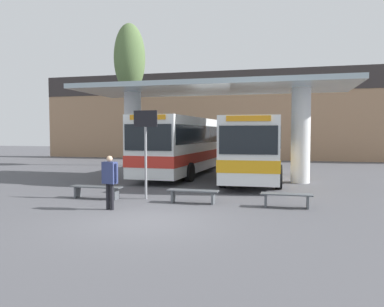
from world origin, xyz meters
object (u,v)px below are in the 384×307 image
waiting_bench_mid_platform (193,193)px  waiting_bench_far_platform (286,197)px  transit_bus_left_bay (189,143)px  waiting_bench_near_pillar (96,189)px  info_sign_platform (146,136)px  transit_bus_center_bay (253,146)px  pedestrian_waiting (110,177)px  poplar_tree_behind_left (130,60)px

waiting_bench_mid_platform → waiting_bench_far_platform: 3.15m
waiting_bench_far_platform → waiting_bench_mid_platform: bearing=180.0°
transit_bus_left_bay → waiting_bench_far_platform: (5.74, -9.37, -1.48)m
transit_bus_left_bay → waiting_bench_near_pillar: (-1.11, -9.37, -1.47)m
transit_bus_left_bay → info_sign_platform: 9.03m
transit_bus_center_bay → waiting_bench_near_pillar: size_ratio=5.21×
waiting_bench_mid_platform → pedestrian_waiting: size_ratio=1.04×
waiting_bench_near_pillar → waiting_bench_far_platform: size_ratio=1.20×
transit_bus_left_bay → info_sign_platform: bearing=97.3°
waiting_bench_mid_platform → poplar_tree_behind_left: bearing=121.4°
transit_bus_center_bay → waiting_bench_far_platform: bearing=100.7°
transit_bus_center_bay → poplar_tree_behind_left: bearing=-36.0°
info_sign_platform → poplar_tree_behind_left: 15.64m
transit_bus_left_bay → transit_bus_center_bay: (4.03, -2.19, -0.06)m
pedestrian_waiting → poplar_tree_behind_left: bearing=123.2°
waiting_bench_far_platform → pedestrian_waiting: pedestrian_waiting is taller
pedestrian_waiting → poplar_tree_behind_left: poplar_tree_behind_left is taller
poplar_tree_behind_left → waiting_bench_mid_platform: bearing=-58.6°
info_sign_platform → poplar_tree_behind_left: size_ratio=0.31×
pedestrian_waiting → info_sign_platform: bearing=90.9°
transit_bus_left_bay → poplar_tree_behind_left: (-5.66, 4.17, 6.04)m
waiting_bench_mid_platform → waiting_bench_far_platform: size_ratio=1.08×
pedestrian_waiting → poplar_tree_behind_left: (-5.96, 15.25, 6.82)m
waiting_bench_near_pillar → waiting_bench_mid_platform: 3.70m
transit_bus_left_bay → waiting_bench_near_pillar: bearing=86.1°
waiting_bench_near_pillar → waiting_bench_far_platform: 6.85m
transit_bus_left_bay → waiting_bench_mid_platform: size_ratio=6.98×
waiting_bench_mid_platform → poplar_tree_behind_left: size_ratio=0.17×
transit_bus_left_bay → transit_bus_center_bay: transit_bus_left_bay is taller
transit_bus_center_bay → pedestrian_waiting: (-3.73, -8.89, -0.71)m
waiting_bench_near_pillar → poplar_tree_behind_left: bearing=108.6°
waiting_bench_mid_platform → pedestrian_waiting: pedestrian_waiting is taller
pedestrian_waiting → waiting_bench_mid_platform: bearing=48.5°
waiting_bench_mid_platform → transit_bus_center_bay: bearing=78.6°
poplar_tree_behind_left → waiting_bench_far_platform: bearing=-49.9°
transit_bus_center_bay → info_sign_platform: size_ratio=3.17×
transit_bus_left_bay → waiting_bench_mid_platform: 9.83m
waiting_bench_near_pillar → waiting_bench_mid_platform: size_ratio=1.11×
waiting_bench_near_pillar → pedestrian_waiting: (1.41, -1.71, 0.70)m
waiting_bench_near_pillar → transit_bus_left_bay: bearing=83.3°
waiting_bench_mid_platform → pedestrian_waiting: 2.94m
transit_bus_center_bay → waiting_bench_mid_platform: size_ratio=5.79×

